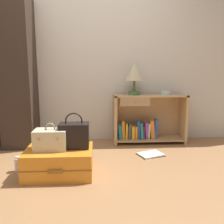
% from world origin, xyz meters
% --- Properties ---
extents(ground_plane, '(9.00, 9.00, 0.00)m').
position_xyz_m(ground_plane, '(0.00, 0.00, 0.00)').
color(ground_plane, '#9E7047').
extents(back_wall, '(6.40, 0.10, 2.60)m').
position_xyz_m(back_wall, '(0.00, 1.50, 1.30)').
color(back_wall, beige).
rests_on(back_wall, ground_plane).
extents(wardrobe, '(0.85, 0.47, 2.04)m').
position_xyz_m(wardrobe, '(-1.16, 1.20, 1.02)').
color(wardrobe, '#33261E').
rests_on(wardrobe, ground_plane).
extents(bookshelf, '(1.06, 0.34, 0.71)m').
position_xyz_m(bookshelf, '(0.86, 1.28, 0.34)').
color(bookshelf, tan).
rests_on(bookshelf, ground_plane).
extents(table_lamp, '(0.26, 0.26, 0.46)m').
position_xyz_m(table_lamp, '(0.67, 1.28, 1.02)').
color(table_lamp, '#4C7542').
rests_on(table_lamp, bookshelf).
extents(bowl, '(0.14, 0.14, 0.05)m').
position_xyz_m(bowl, '(1.12, 1.23, 0.74)').
color(bowl, silver).
rests_on(bowl, bookshelf).
extents(suitcase_large, '(0.69, 0.51, 0.27)m').
position_xyz_m(suitcase_large, '(-0.26, 0.21, 0.14)').
color(suitcase_large, orange).
rests_on(suitcase_large, ground_plane).
extents(train_case, '(0.33, 0.22, 0.28)m').
position_xyz_m(train_case, '(-0.34, 0.21, 0.38)').
color(train_case, beige).
rests_on(train_case, suitcase_large).
extents(handbag, '(0.30, 0.19, 0.37)m').
position_xyz_m(handbag, '(-0.10, 0.25, 0.41)').
color(handbag, black).
rests_on(handbag, suitcase_large).
extents(bottle, '(0.07, 0.07, 0.17)m').
position_xyz_m(bottle, '(-0.71, 0.30, 0.08)').
color(bottle, white).
rests_on(bottle, ground_plane).
extents(open_book_on_floor, '(0.37, 0.32, 0.02)m').
position_xyz_m(open_book_on_floor, '(0.81, 0.71, 0.01)').
color(open_book_on_floor, white).
rests_on(open_book_on_floor, ground_plane).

